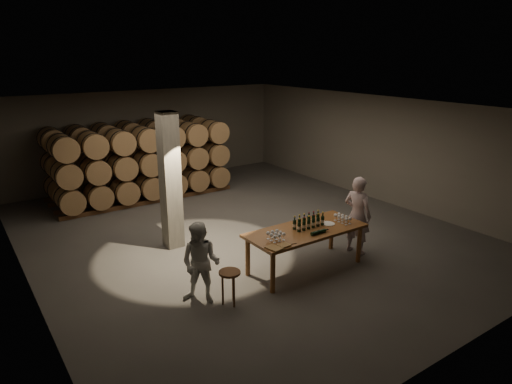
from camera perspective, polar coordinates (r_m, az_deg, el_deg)
room at (r=10.66m, az=-10.67°, el=1.31°), size 12.00×12.00×12.00m
tasting_table at (r=9.66m, az=6.23°, el=-5.21°), size 2.60×1.10×0.90m
barrel_stack_back at (r=15.58m, az=-15.43°, el=4.48°), size 5.48×0.95×2.31m
barrel_stack_front at (r=14.29m, az=-13.51°, el=3.52°), size 5.48×0.95×2.31m
bottle_cluster at (r=9.69m, az=6.61°, el=-3.81°), size 0.72×0.22×0.30m
lying_bottles at (r=9.40m, az=7.85°, el=-4.98°), size 0.46×0.08×0.08m
glass_cluster_left at (r=9.03m, az=2.50°, el=-5.27°), size 0.30×0.30×0.16m
glass_cluster_right at (r=10.09m, az=10.79°, el=-3.10°), size 0.19×0.41×0.16m
plate at (r=9.96m, az=8.99°, el=-3.93°), size 0.29×0.29×0.02m
notebook_near at (r=8.79m, az=3.52°, el=-6.66°), size 0.24×0.20×0.03m
notebook_corner at (r=8.67m, az=2.29°, el=-7.01°), size 0.28×0.33×0.03m
pen at (r=8.88m, az=4.66°, el=-6.48°), size 0.14×0.06×0.01m
stool at (r=8.41m, az=-3.31°, el=-10.62°), size 0.40×0.40×0.66m
person_man at (r=10.60m, az=12.56°, el=-2.83°), size 0.59×0.75×1.81m
person_woman at (r=8.46m, az=-6.91°, el=-8.81°), size 0.94×0.95×1.55m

